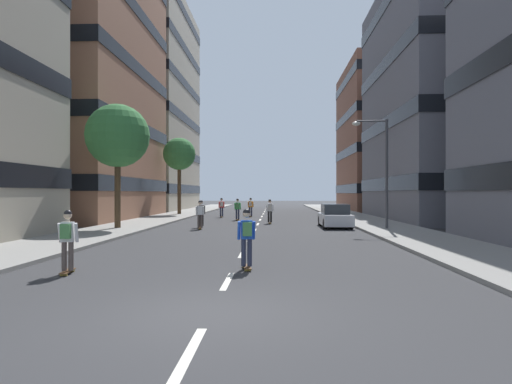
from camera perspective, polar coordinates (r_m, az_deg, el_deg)
The scene contains 20 objects.
ground_plane at distance 36.03m, azimuth 0.54°, elevation -3.67°, with size 167.22×167.22×0.00m, color #333335.
sidewalk_left at distance 40.60m, azimuth -11.07°, elevation -3.17°, with size 3.96×76.64×0.14m, color gray.
sidewalk_right at distance 40.11m, azimuth 12.64°, elevation -3.20°, with size 3.96×76.64×0.14m, color gray.
lane_markings at distance 36.16m, azimuth 0.55°, elevation -3.65°, with size 0.16×62.20×0.01m.
building_left_mid at distance 42.40m, azimuth -24.89°, elevation 13.57°, with size 15.05×17.84×24.33m.
building_left_far at distance 60.50m, azimuth -16.11°, elevation 10.73°, with size 15.05×19.47×27.02m.
building_right_mid at distance 40.88m, azimuth 26.76°, elevation 10.76°, with size 15.05×17.91×19.69m.
building_right_far at distance 59.12m, azimuth 18.80°, elevation 6.67°, with size 15.05×16.33×18.22m.
parked_car_near at distance 28.75m, azimuth 10.28°, elevation -3.19°, with size 1.82×4.40×1.52m.
street_tree_near at distance 44.10m, azimuth -10.01°, elevation 4.85°, with size 3.20×3.20×7.57m.
street_tree_mid at distance 27.79m, azimuth -17.66°, elevation 6.96°, with size 3.81×3.81×7.46m.
streetlamp_right at distance 27.08m, azimuth 15.98°, elevation 3.90°, with size 2.13×0.30×6.50m.
skater_0 at distance 28.45m, azimuth -7.20°, elevation -2.64°, with size 0.56×0.92×1.78m.
skater_1 at distance 13.20m, azimuth -23.46°, elevation -5.48°, with size 0.56×0.92×1.78m.
skater_2 at distance 39.78m, azimuth -4.53°, elevation -1.87°, with size 0.56×0.92×1.78m.
skater_3 at distance 12.85m, azimuth -1.23°, elevation -5.63°, with size 0.56×0.92×1.78m.
skater_4 at distance 27.01m, azimuth -7.34°, elevation -2.78°, with size 0.56×0.92×1.78m.
skater_5 at distance 31.73m, azimuth 1.82°, elevation -2.32°, with size 0.54×0.91×1.78m.
skater_6 at distance 35.60m, azimuth -2.44°, elevation -2.08°, with size 0.54×0.91×1.78m.
skater_7 at distance 40.68m, azimuth -0.72°, elevation -1.83°, with size 0.55×0.92×1.78m.
Camera 1 is at (1.20, -8.06, 2.26)m, focal length 30.56 mm.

